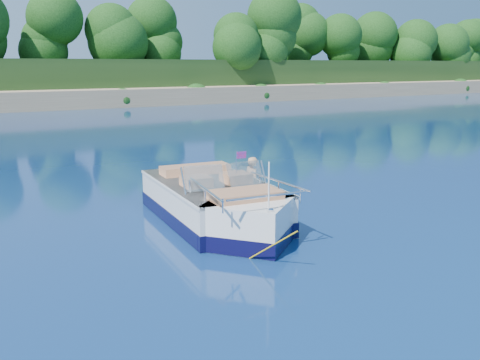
# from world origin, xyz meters

# --- Properties ---
(ground) EXTENTS (160.00, 160.00, 0.00)m
(ground) POSITION_xyz_m (0.00, 0.00, 0.00)
(ground) COLOR #0B1B4F
(ground) RESTS_ON ground
(treeline) EXTENTS (150.00, 7.12, 8.19)m
(treeline) POSITION_xyz_m (0.04, 41.01, 5.55)
(treeline) COLOR black
(treeline) RESTS_ON ground
(motorboat) EXTENTS (2.61, 6.13, 2.04)m
(motorboat) POSITION_xyz_m (-2.32, 1.04, 0.40)
(motorboat) COLOR white
(motorboat) RESTS_ON ground
(tow_tube) EXTENTS (1.48, 1.48, 0.37)m
(tow_tube) POSITION_xyz_m (-0.29, 2.84, 0.10)
(tow_tube) COLOR #FFC900
(tow_tube) RESTS_ON ground
(boy) EXTENTS (0.41, 0.81, 1.56)m
(boy) POSITION_xyz_m (-0.29, 2.91, 0.00)
(boy) COLOR tan
(boy) RESTS_ON ground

